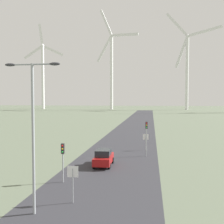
{
  "coord_description": "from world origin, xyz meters",
  "views": [
    {
      "loc": [
        4.15,
        -9.16,
        7.32
      ],
      "look_at": [
        0.0,
        18.4,
        5.98
      ],
      "focal_mm": 42.0,
      "sensor_mm": 36.0,
      "label": 1
    }
  ],
  "objects_px": {
    "wind_turbine_far_left": "(43,71)",
    "traffic_light_post_near_left": "(63,154)",
    "stop_sign_far": "(146,139)",
    "stop_sign_near": "(73,177)",
    "wind_turbine_left": "(112,64)",
    "wind_turbine_center": "(187,64)",
    "streetlamp": "(33,119)",
    "car_approaching": "(104,158)",
    "traffic_light_post_near_right": "(146,131)"
  },
  "relations": [
    {
      "from": "stop_sign_near",
      "to": "wind_turbine_left",
      "type": "xyz_separation_m",
      "value": [
        -23.55,
        172.7,
        31.06
      ]
    },
    {
      "from": "traffic_light_post_near_left",
      "to": "wind_turbine_far_left",
      "type": "bearing_deg",
      "value": 113.79
    },
    {
      "from": "streetlamp",
      "to": "car_approaching",
      "type": "height_order",
      "value": "streetlamp"
    },
    {
      "from": "wind_turbine_far_left",
      "to": "wind_turbine_center",
      "type": "height_order",
      "value": "wind_turbine_center"
    },
    {
      "from": "stop_sign_near",
      "to": "wind_turbine_left",
      "type": "relative_size",
      "value": 0.04
    },
    {
      "from": "traffic_light_post_near_right",
      "to": "wind_turbine_far_left",
      "type": "bearing_deg",
      "value": 117.33
    },
    {
      "from": "traffic_light_post_near_left",
      "to": "traffic_light_post_near_right",
      "type": "distance_m",
      "value": 13.82
    },
    {
      "from": "stop_sign_far",
      "to": "wind_turbine_center",
      "type": "height_order",
      "value": "wind_turbine_center"
    },
    {
      "from": "streetlamp",
      "to": "traffic_light_post_near_left",
      "type": "bearing_deg",
      "value": 92.79
    },
    {
      "from": "stop_sign_far",
      "to": "traffic_light_post_near_right",
      "type": "xyz_separation_m",
      "value": [
        0.18,
        -3.97,
        1.62
      ]
    },
    {
      "from": "wind_turbine_far_left",
      "to": "wind_turbine_left",
      "type": "height_order",
      "value": "wind_turbine_left"
    },
    {
      "from": "wind_turbine_left",
      "to": "traffic_light_post_near_left",
      "type": "bearing_deg",
      "value": -82.79
    },
    {
      "from": "stop_sign_far",
      "to": "wind_turbine_left",
      "type": "bearing_deg",
      "value": 100.48
    },
    {
      "from": "car_approaching",
      "to": "wind_turbine_far_left",
      "type": "xyz_separation_m",
      "value": [
        -79.23,
        167.83,
        28.76
      ]
    },
    {
      "from": "stop_sign_far",
      "to": "wind_turbine_far_left",
      "type": "bearing_deg",
      "value": 117.86
    },
    {
      "from": "stop_sign_far",
      "to": "traffic_light_post_near_left",
      "type": "distance_m",
      "value": 17.28
    },
    {
      "from": "traffic_light_post_near_right",
      "to": "wind_turbine_center",
      "type": "distance_m",
      "value": 162.37
    },
    {
      "from": "car_approaching",
      "to": "traffic_light_post_near_right",
      "type": "bearing_deg",
      "value": 50.94
    },
    {
      "from": "streetlamp",
      "to": "traffic_light_post_near_left",
      "type": "distance_m",
      "value": 7.36
    },
    {
      "from": "stop_sign_near",
      "to": "traffic_light_post_near_left",
      "type": "height_order",
      "value": "traffic_light_post_near_left"
    },
    {
      "from": "streetlamp",
      "to": "car_approaching",
      "type": "xyz_separation_m",
      "value": [
        2.19,
        12.63,
        -5.18
      ]
    },
    {
      "from": "stop_sign_near",
      "to": "traffic_light_post_near_right",
      "type": "height_order",
      "value": "traffic_light_post_near_right"
    },
    {
      "from": "streetlamp",
      "to": "traffic_light_post_near_right",
      "type": "bearing_deg",
      "value": 69.66
    },
    {
      "from": "stop_sign_far",
      "to": "wind_turbine_center",
      "type": "bearing_deg",
      "value": 80.57
    },
    {
      "from": "traffic_light_post_near_left",
      "to": "car_approaching",
      "type": "xyz_separation_m",
      "value": [
        2.5,
        6.19,
        -1.62
      ]
    },
    {
      "from": "streetlamp",
      "to": "car_approaching",
      "type": "bearing_deg",
      "value": 80.16
    },
    {
      "from": "traffic_light_post_near_left",
      "to": "wind_turbine_left",
      "type": "height_order",
      "value": "wind_turbine_left"
    },
    {
      "from": "traffic_light_post_near_right",
      "to": "streetlamp",
      "type": "bearing_deg",
      "value": -110.34
    },
    {
      "from": "stop_sign_far",
      "to": "wind_turbine_left",
      "type": "relative_size",
      "value": 0.03
    },
    {
      "from": "wind_turbine_far_left",
      "to": "traffic_light_post_near_left",
      "type": "bearing_deg",
      "value": -66.21
    },
    {
      "from": "stop_sign_near",
      "to": "car_approaching",
      "type": "height_order",
      "value": "stop_sign_near"
    },
    {
      "from": "wind_turbine_left",
      "to": "wind_turbine_far_left",
      "type": "bearing_deg",
      "value": 174.15
    },
    {
      "from": "traffic_light_post_near_right",
      "to": "wind_turbine_far_left",
      "type": "height_order",
      "value": "wind_turbine_far_left"
    },
    {
      "from": "stop_sign_near",
      "to": "stop_sign_far",
      "type": "distance_m",
      "value": 20.7
    },
    {
      "from": "traffic_light_post_near_left",
      "to": "wind_turbine_far_left",
      "type": "distance_m",
      "value": 192.12
    },
    {
      "from": "stop_sign_far",
      "to": "traffic_light_post_near_right",
      "type": "height_order",
      "value": "traffic_light_post_near_right"
    },
    {
      "from": "wind_turbine_center",
      "to": "traffic_light_post_near_right",
      "type": "bearing_deg",
      "value": -99.13
    },
    {
      "from": "stop_sign_near",
      "to": "stop_sign_far",
      "type": "height_order",
      "value": "stop_sign_near"
    },
    {
      "from": "stop_sign_far",
      "to": "wind_turbine_left",
      "type": "xyz_separation_m",
      "value": [
        -28.22,
        152.54,
        31.28
      ]
    },
    {
      "from": "wind_turbine_far_left",
      "to": "wind_turbine_center",
      "type": "xyz_separation_m",
      "value": [
        109.18,
        -4.4,
        2.36
      ]
    },
    {
      "from": "traffic_light_post_near_right",
      "to": "car_approaching",
      "type": "distance_m",
      "value": 7.64
    },
    {
      "from": "stop_sign_near",
      "to": "wind_turbine_center",
      "type": "xyz_separation_m",
      "value": [
        30.21,
        173.97,
        30.19
      ]
    },
    {
      "from": "stop_sign_near",
      "to": "car_approaching",
      "type": "xyz_separation_m",
      "value": [
        0.26,
        10.54,
        -0.94
      ]
    },
    {
      "from": "wind_turbine_left",
      "to": "wind_turbine_center",
      "type": "relative_size",
      "value": 1.06
    },
    {
      "from": "streetlamp",
      "to": "stop_sign_far",
      "type": "height_order",
      "value": "streetlamp"
    },
    {
      "from": "wind_turbine_far_left",
      "to": "stop_sign_far",
      "type": "bearing_deg",
      "value": -62.14
    },
    {
      "from": "stop_sign_far",
      "to": "streetlamp",
      "type": "bearing_deg",
      "value": -106.52
    },
    {
      "from": "stop_sign_near",
      "to": "wind_turbine_far_left",
      "type": "relative_size",
      "value": 0.04
    },
    {
      "from": "wind_turbine_far_left",
      "to": "wind_turbine_left",
      "type": "bearing_deg",
      "value": -5.85
    },
    {
      "from": "wind_turbine_far_left",
      "to": "wind_turbine_left",
      "type": "relative_size",
      "value": 0.89
    }
  ]
}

